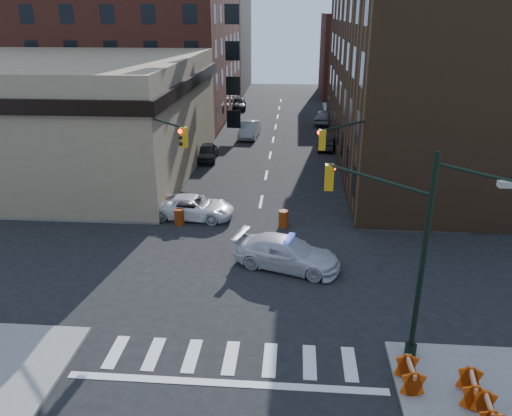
% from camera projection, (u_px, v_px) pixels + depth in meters
% --- Properties ---
extents(ground, '(140.00, 140.00, 0.00)m').
position_uv_depth(ground, '(248.00, 272.00, 25.34)').
color(ground, black).
rests_on(ground, ground).
extents(sidewalk_nw, '(34.00, 54.50, 0.15)m').
position_uv_depth(sidewalk_nw, '(76.00, 125.00, 57.35)').
color(sidewalk_nw, gray).
rests_on(sidewalk_nw, ground).
extents(sidewalk_ne, '(34.00, 54.50, 0.15)m').
position_uv_depth(sidewalk_ne, '(487.00, 132.00, 53.99)').
color(sidewalk_ne, gray).
rests_on(sidewalk_ne, ground).
extents(bank_building, '(22.00, 22.00, 9.00)m').
position_uv_depth(bank_building, '(57.00, 115.00, 40.22)').
color(bank_building, '#927E60').
rests_on(bank_building, ground).
extents(apartment_block, '(25.00, 25.00, 24.00)m').
position_uv_depth(apartment_block, '(124.00, 14.00, 59.34)').
color(apartment_block, maroon).
rests_on(apartment_block, ground).
extents(commercial_row_ne, '(14.00, 34.00, 14.00)m').
position_uv_depth(commercial_row_ne, '(423.00, 78.00, 42.67)').
color(commercial_row_ne, '#462F1C').
rests_on(commercial_row_ne, ground).
extents(filler_nw, '(20.00, 18.00, 16.00)m').
position_uv_depth(filler_nw, '(185.00, 39.00, 81.02)').
color(filler_nw, brown).
rests_on(filler_nw, ground).
extents(filler_ne, '(16.00, 16.00, 12.00)m').
position_uv_depth(filler_ne, '(375.00, 56.00, 75.86)').
color(filler_ne, maroon).
rests_on(filler_ne, ground).
extents(signal_pole_se, '(5.40, 5.27, 8.00)m').
position_uv_depth(signal_pole_se, '(398.00, 240.00, 18.08)').
color(signal_pole_se, black).
rests_on(signal_pole_se, sidewalk_se).
extents(signal_pole_nw, '(3.58, 3.67, 8.00)m').
position_uv_depth(signal_pole_nw, '(156.00, 158.00, 29.12)').
color(signal_pole_nw, black).
rests_on(signal_pole_nw, sidewalk_nw).
extents(signal_pole_ne, '(3.67, 3.58, 8.00)m').
position_uv_depth(signal_pole_ne, '(358.00, 162.00, 28.28)').
color(signal_pole_ne, black).
rests_on(signal_pole_ne, sidewalk_ne).
extents(tree_ne_near, '(3.00, 3.00, 4.85)m').
position_uv_depth(tree_ne_near, '(351.00, 110.00, 47.61)').
color(tree_ne_near, black).
rests_on(tree_ne_near, sidewalk_ne).
extents(tree_ne_far, '(3.00, 3.00, 4.85)m').
position_uv_depth(tree_ne_far, '(344.00, 97.00, 55.02)').
color(tree_ne_far, black).
rests_on(tree_ne_far, sidewalk_ne).
extents(police_car, '(5.94, 3.81, 1.60)m').
position_uv_depth(police_car, '(287.00, 253.00, 25.51)').
color(police_car, silver).
rests_on(police_car, ground).
extents(pickup, '(5.38, 2.89, 1.44)m').
position_uv_depth(pickup, '(193.00, 207.00, 31.73)').
color(pickup, white).
rests_on(pickup, ground).
extents(parked_car_wnear, '(1.92, 4.34, 1.45)m').
position_uv_depth(parked_car_wnear, '(207.00, 152.00, 44.04)').
color(parked_car_wnear, black).
rests_on(parked_car_wnear, ground).
extents(parked_car_wfar, '(2.04, 5.10, 1.65)m').
position_uv_depth(parked_car_wfar, '(250.00, 130.00, 51.90)').
color(parked_car_wfar, gray).
rests_on(parked_car_wfar, ground).
extents(parked_car_wdeep, '(2.46, 5.25, 1.48)m').
position_uv_depth(parked_car_wdeep, '(238.00, 104.00, 66.85)').
color(parked_car_wdeep, black).
rests_on(parked_car_wdeep, ground).
extents(parked_car_enear, '(1.68, 4.17, 1.35)m').
position_uv_depth(parked_car_enear, '(326.00, 142.00, 47.58)').
color(parked_car_enear, black).
rests_on(parked_car_enear, ground).
extents(parked_car_efar, '(2.56, 5.03, 1.64)m').
position_uv_depth(parked_car_efar, '(324.00, 117.00, 58.17)').
color(parked_car_efar, gray).
rests_on(parked_car_efar, ground).
extents(pedestrian_a, '(0.65, 0.46, 1.67)m').
position_uv_depth(pedestrian_a, '(142.00, 207.00, 31.07)').
color(pedestrian_a, black).
rests_on(pedestrian_a, sidewalk_nw).
extents(pedestrian_b, '(0.90, 0.76, 1.65)m').
position_uv_depth(pedestrian_b, '(76.00, 205.00, 31.38)').
color(pedestrian_b, black).
rests_on(pedestrian_b, sidewalk_nw).
extents(pedestrian_c, '(1.11, 0.96, 1.79)m').
position_uv_depth(pedestrian_c, '(102.00, 188.00, 34.16)').
color(pedestrian_c, '#212432').
rests_on(pedestrian_c, sidewalk_nw).
extents(barrel_road, '(0.72, 0.72, 1.06)m').
position_uv_depth(barrel_road, '(284.00, 219.00, 30.41)').
color(barrel_road, red).
rests_on(barrel_road, ground).
extents(barrel_bank, '(0.73, 0.73, 1.04)m').
position_uv_depth(barrel_bank, '(179.00, 217.00, 30.69)').
color(barrel_bank, '#C75809').
rests_on(barrel_bank, ground).
extents(barricade_se_a, '(0.67, 1.26, 0.93)m').
position_uv_depth(barricade_se_a, '(410.00, 375.00, 17.24)').
color(barricade_se_a, '#F1310B').
rests_on(barricade_se_a, sidewalk_se).
extents(barricade_se_b, '(0.69, 1.19, 0.85)m').
position_uv_depth(barricade_se_b, '(487.00, 412.00, 15.71)').
color(barricade_se_b, red).
rests_on(barricade_se_b, sidewalk_se).
extents(barricade_se_c, '(0.80, 1.31, 0.93)m').
position_uv_depth(barricade_se_c, '(472.00, 389.00, 16.63)').
color(barricade_se_c, '#EB530B').
rests_on(barricade_se_c, sidewalk_se).
extents(barricade_nw_a, '(1.31, 0.73, 0.94)m').
position_uv_depth(barricade_nw_a, '(159.00, 204.00, 32.49)').
color(barricade_nw_a, '#CF5F09').
rests_on(barricade_nw_a, sidewalk_nw).
extents(barricade_nw_b, '(1.44, 0.88, 1.01)m').
position_uv_depth(barricade_nw_b, '(132.00, 200.00, 33.14)').
color(barricade_nw_b, red).
rests_on(barricade_nw_b, sidewalk_nw).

